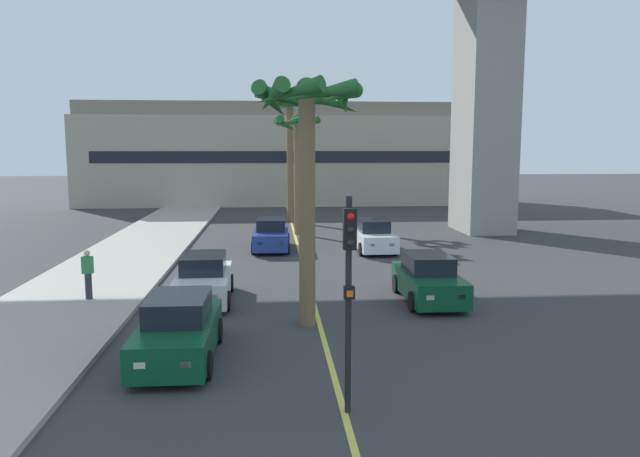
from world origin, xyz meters
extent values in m
cube|color=#ADA89E|center=(-8.00, 16.00, 0.07)|extent=(4.80, 80.00, 0.15)
cube|color=#DBCC4C|center=(0.00, 24.00, 0.00)|extent=(0.14, 56.00, 0.01)
cube|color=gray|center=(11.50, 33.14, 7.93)|extent=(2.80, 4.40, 15.86)
cube|color=#BCB29E|center=(0.00, 52.94, 3.90)|extent=(36.41, 8.00, 7.80)
cube|color=gray|center=(0.00, 52.94, 8.40)|extent=(35.68, 7.20, 1.20)
cube|color=black|center=(0.00, 48.92, 4.29)|extent=(32.76, 0.04, 1.00)
cube|color=white|center=(3.65, 26.38, 0.58)|extent=(1.81, 4.14, 0.80)
cube|color=black|center=(3.65, 26.53, 1.26)|extent=(1.45, 2.09, 0.60)
cube|color=#F2EDCC|center=(4.17, 24.38, 0.63)|extent=(0.24, 0.09, 0.14)
cube|color=#F2EDCC|center=(3.24, 24.35, 0.63)|extent=(0.24, 0.09, 0.14)
cylinder|color=black|center=(4.49, 25.13, 0.32)|extent=(0.24, 0.65, 0.64)
cylinder|color=black|center=(2.88, 25.08, 0.32)|extent=(0.24, 0.65, 0.64)
cylinder|color=black|center=(4.42, 27.67, 0.32)|extent=(0.24, 0.65, 0.64)
cylinder|color=black|center=(2.81, 27.62, 0.32)|extent=(0.24, 0.65, 0.64)
cube|color=#0C4728|center=(-3.62, 11.47, 0.58)|extent=(1.74, 4.12, 0.80)
cube|color=black|center=(-3.62, 11.62, 1.26)|extent=(1.41, 2.06, 0.60)
cube|color=#F2EDCC|center=(-3.17, 9.46, 0.63)|extent=(0.24, 0.08, 0.14)
cube|color=#F2EDCC|center=(-4.11, 9.47, 0.63)|extent=(0.24, 0.08, 0.14)
cylinder|color=black|center=(-2.82, 10.19, 0.32)|extent=(0.23, 0.64, 0.64)
cylinder|color=black|center=(-4.44, 10.21, 0.32)|extent=(0.23, 0.64, 0.64)
cylinder|color=black|center=(-2.80, 12.74, 0.32)|extent=(0.23, 0.64, 0.64)
cylinder|color=black|center=(-4.41, 12.75, 0.32)|extent=(0.23, 0.64, 0.64)
cube|color=#0C4728|center=(3.84, 16.54, 0.58)|extent=(1.73, 4.11, 0.80)
cube|color=black|center=(3.84, 16.69, 1.26)|extent=(1.41, 2.06, 0.60)
cube|color=#F2EDCC|center=(4.29, 14.52, 0.63)|extent=(0.24, 0.08, 0.14)
cube|color=#F2EDCC|center=(3.35, 14.53, 0.63)|extent=(0.24, 0.08, 0.14)
cylinder|color=black|center=(4.63, 15.26, 0.32)|extent=(0.23, 0.64, 0.64)
cylinder|color=black|center=(3.02, 15.27, 0.32)|extent=(0.23, 0.64, 0.64)
cylinder|color=black|center=(4.65, 17.80, 0.32)|extent=(0.23, 0.64, 0.64)
cylinder|color=black|center=(3.04, 17.81, 0.32)|extent=(0.23, 0.64, 0.64)
cube|color=navy|center=(-1.38, 27.19, 0.58)|extent=(1.82, 4.15, 0.80)
cube|color=black|center=(-1.37, 27.34, 1.26)|extent=(1.45, 2.09, 0.60)
cube|color=#F2EDCC|center=(-0.97, 25.17, 0.63)|extent=(0.24, 0.09, 0.14)
cube|color=#F2EDCC|center=(-1.90, 25.20, 0.63)|extent=(0.24, 0.09, 0.14)
cylinder|color=black|center=(-0.61, 25.90, 0.32)|extent=(0.24, 0.65, 0.64)
cylinder|color=black|center=(-2.22, 25.95, 0.32)|extent=(0.24, 0.65, 0.64)
cylinder|color=black|center=(-0.53, 28.44, 0.32)|extent=(0.24, 0.65, 0.64)
cylinder|color=black|center=(-2.15, 28.49, 0.32)|extent=(0.24, 0.65, 0.64)
cube|color=white|center=(-3.63, 17.09, 0.58)|extent=(1.79, 4.14, 0.80)
cube|color=black|center=(-3.63, 17.24, 1.26)|extent=(1.44, 2.08, 0.60)
cube|color=#F2EDCC|center=(-3.11, 15.09, 0.63)|extent=(0.24, 0.09, 0.14)
cube|color=#F2EDCC|center=(-4.05, 15.07, 0.63)|extent=(0.24, 0.09, 0.14)
cylinder|color=black|center=(-2.79, 15.83, 0.32)|extent=(0.23, 0.64, 0.64)
cylinder|color=black|center=(-4.41, 15.80, 0.32)|extent=(0.23, 0.64, 0.64)
cylinder|color=black|center=(-2.85, 18.38, 0.32)|extent=(0.23, 0.64, 0.64)
cylinder|color=black|center=(-4.46, 18.34, 0.32)|extent=(0.23, 0.64, 0.64)
cylinder|color=black|center=(0.07, 8.27, 2.10)|extent=(0.12, 0.12, 4.20)
cube|color=black|center=(0.07, 8.13, 3.60)|extent=(0.24, 0.20, 0.76)
sphere|color=red|center=(0.07, 8.03, 3.84)|extent=(0.14, 0.14, 0.14)
sphere|color=black|center=(0.07, 8.03, 3.60)|extent=(0.14, 0.14, 0.14)
sphere|color=black|center=(0.07, 8.03, 3.36)|extent=(0.14, 0.14, 0.14)
cube|color=black|center=(0.07, 8.15, 2.40)|extent=(0.20, 0.16, 0.24)
cube|color=orange|center=(0.07, 8.07, 2.40)|extent=(0.12, 0.03, 0.12)
cylinder|color=brown|center=(0.17, 32.53, 3.27)|extent=(0.36, 0.36, 6.54)
sphere|color=#236028|center=(0.17, 32.53, 6.69)|extent=(0.60, 0.60, 0.60)
cone|color=#236028|center=(1.07, 32.49, 6.51)|extent=(0.51, 1.86, 0.78)
cone|color=#236028|center=(0.70, 33.25, 6.35)|extent=(1.74, 1.43, 1.05)
cone|color=#236028|center=(-0.38, 33.23, 6.35)|extent=(1.70, 1.48, 1.06)
cone|color=#236028|center=(-0.72, 32.60, 6.48)|extent=(0.60, 1.87, 0.83)
cone|color=#236028|center=(-0.31, 31.78, 6.49)|extent=(1.78, 1.37, 0.82)
cone|color=#236028|center=(0.66, 31.78, 6.43)|extent=(1.78, 1.37, 0.93)
cylinder|color=brown|center=(-0.36, 14.12, 3.27)|extent=(0.47, 0.47, 6.54)
sphere|color=#236028|center=(-0.36, 14.12, 6.69)|extent=(0.60, 0.60, 0.60)
cone|color=#236028|center=(0.66, 14.08, 6.32)|extent=(0.53, 2.08, 1.11)
cone|color=#236028|center=(0.42, 14.79, 6.36)|extent=(1.69, 1.86, 1.05)
cone|color=#236028|center=(-0.12, 15.11, 6.46)|extent=(2.13, 0.91, 0.88)
cone|color=#236028|center=(-0.82, 15.03, 6.45)|extent=(2.06, 1.34, 0.90)
cone|color=#236028|center=(-1.30, 14.50, 6.34)|extent=(1.18, 2.08, 1.09)
cone|color=#236028|center=(-1.33, 13.83, 6.40)|extent=(1.03, 2.12, 0.98)
cone|color=#236028|center=(-0.89, 13.26, 6.48)|extent=(2.00, 1.47, 0.85)
cone|color=#236028|center=(-0.04, 13.15, 6.49)|extent=(2.12, 1.06, 0.84)
cone|color=#236028|center=(0.50, 13.56, 6.47)|extent=(1.51, 1.98, 0.86)
cylinder|color=brown|center=(-0.03, 38.55, 4.03)|extent=(0.47, 0.47, 8.07)
sphere|color=#236028|center=(-0.03, 38.55, 8.22)|extent=(0.60, 0.60, 0.60)
cone|color=#236028|center=(0.87, 38.44, 8.03)|extent=(0.65, 1.91, 0.79)
cone|color=#236028|center=(0.73, 39.05, 8.02)|extent=(1.40, 1.80, 0.81)
cone|color=#236028|center=(0.20, 39.43, 8.02)|extent=(1.92, 0.89, 0.82)
cone|color=#236028|center=(-0.46, 39.35, 8.03)|extent=(1.86, 1.27, 0.79)
cone|color=#236028|center=(-0.89, 38.84, 7.91)|extent=(1.01, 1.91, 0.99)
cone|color=#236028|center=(-0.92, 38.34, 7.96)|extent=(0.85, 1.92, 0.92)
cone|color=#236028|center=(-0.50, 37.77, 7.93)|extent=(1.83, 1.34, 0.97)
cone|color=#236028|center=(0.02, 37.64, 7.90)|extent=(1.89, 0.55, 1.01)
cone|color=#236028|center=(0.65, 37.94, 8.00)|extent=(1.58, 1.69, 0.85)
cylinder|color=#2D2D38|center=(-7.37, 17.16, 0.57)|extent=(0.22, 0.22, 0.85)
cube|color=#338C4C|center=(-7.37, 17.16, 1.28)|extent=(0.34, 0.22, 0.56)
sphere|color=beige|center=(-7.37, 17.16, 1.67)|extent=(0.20, 0.20, 0.20)
camera|label=1|loc=(-1.37, -2.74, 5.08)|focal=33.85mm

